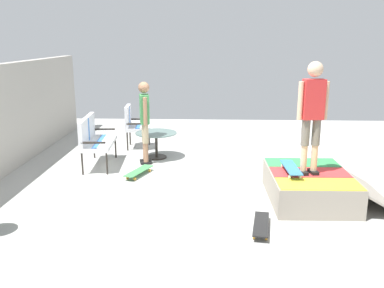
% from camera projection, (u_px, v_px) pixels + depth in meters
% --- Properties ---
extents(ground_plane, '(12.00, 12.00, 0.10)m').
position_uv_depth(ground_plane, '(210.00, 183.00, 7.68)').
color(ground_plane, '#A8A8A3').
extents(skate_ramp, '(1.67, 1.90, 0.47)m').
position_uv_depth(skate_ramp, '(311.00, 186.00, 6.72)').
color(skate_ramp, gray).
rests_on(skate_ramp, ground_plane).
extents(patio_bench, '(1.29, 0.65, 1.02)m').
position_uv_depth(patio_bench, '(93.00, 137.00, 8.44)').
color(patio_bench, '#2D2823').
rests_on(patio_bench, ground_plane).
extents(patio_chair_near_house, '(0.66, 0.59, 1.02)m').
position_uv_depth(patio_chair_near_house, '(133.00, 123.00, 9.87)').
color(patio_chair_near_house, '#2D2823').
rests_on(patio_chair_near_house, ground_plane).
extents(patio_table, '(0.90, 0.90, 0.57)m').
position_uv_depth(patio_table, '(156.00, 140.00, 9.07)').
color(patio_table, '#2D2823').
rests_on(patio_table, ground_plane).
extents(person_watching, '(0.47, 0.30, 1.71)m').
position_uv_depth(person_watching, '(145.00, 116.00, 8.54)').
color(person_watching, black).
rests_on(person_watching, ground_plane).
extents(person_skater, '(0.28, 0.48, 1.76)m').
position_uv_depth(person_skater, '(313.00, 109.00, 6.35)').
color(person_skater, black).
rests_on(person_skater, skate_ramp).
extents(skateboard_by_bench, '(0.82, 0.47, 0.10)m').
position_uv_depth(skateboard_by_bench, '(139.00, 171.00, 7.96)').
color(skateboard_by_bench, '#3F8C4C').
rests_on(skateboard_by_bench, ground_plane).
extents(skateboard_spare, '(0.82, 0.32, 0.10)m').
position_uv_depth(skateboard_spare, '(261.00, 224.00, 5.68)').
color(skateboard_spare, black).
rests_on(skateboard_spare, ground_plane).
extents(skateboard_on_ramp, '(0.81, 0.23, 0.10)m').
position_uv_depth(skateboard_on_ramp, '(291.00, 168.00, 6.60)').
color(skateboard_on_ramp, '#3372B2').
rests_on(skateboard_on_ramp, skate_ramp).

